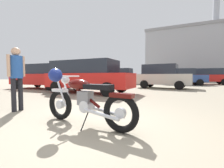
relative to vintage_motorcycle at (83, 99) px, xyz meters
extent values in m
plane|color=gray|center=(0.11, 0.15, -0.49)|extent=(80.00, 80.00, 0.00)
torus|color=black|center=(-0.65, 0.15, -0.17)|extent=(0.65, 0.23, 0.64)
cylinder|color=silver|center=(-0.65, 0.15, -0.17)|extent=(0.19, 0.11, 0.18)
torus|color=black|center=(0.76, -0.12, -0.17)|extent=(0.65, 0.23, 0.64)
cylinder|color=silver|center=(0.76, -0.12, -0.17)|extent=(0.19, 0.11, 0.18)
cube|color=silver|center=(-0.65, 0.15, 0.13)|extent=(0.38, 0.20, 0.06)
cube|color=#4C0C0A|center=(0.78, -0.13, 0.12)|extent=(0.42, 0.20, 0.07)
cylinder|color=silver|center=(-0.54, 0.05, 0.11)|extent=(0.29, 0.09, 0.58)
cylinder|color=silver|center=(-0.51, 0.20, 0.11)|extent=(0.29, 0.09, 0.58)
sphere|color=silver|center=(-0.48, 0.12, 0.35)|extent=(0.17, 0.17, 0.17)
cylinder|color=silver|center=(-0.40, 0.10, 0.42)|extent=(0.14, 0.61, 0.03)
sphere|color=navy|center=(-0.46, -0.19, 0.44)|extent=(0.25, 0.25, 0.25)
cylinder|color=#4C0C0A|center=(0.00, 0.03, 0.09)|extent=(0.75, 0.20, 0.47)
ellipsoid|color=#4C0C0A|center=(-0.12, 0.05, 0.27)|extent=(0.55, 0.31, 0.20)
cube|color=black|center=(0.33, -0.04, 0.24)|extent=(0.57, 0.30, 0.09)
cube|color=slate|center=(0.04, 0.02, 0.02)|extent=(0.29, 0.23, 0.26)
cylinder|color=silver|center=(0.08, 0.01, -0.13)|extent=(0.25, 0.24, 0.22)
cylinder|color=silver|center=(0.43, -0.16, -0.21)|extent=(0.70, 0.19, 0.14)
cylinder|color=silver|center=(0.47, 0.04, -0.21)|extent=(0.70, 0.19, 0.14)
cylinder|color=black|center=(0.14, -0.18, -0.33)|extent=(0.06, 0.24, 0.33)
cylinder|color=black|center=(-2.22, 0.49, -0.06)|extent=(0.12, 0.12, 0.86)
cylinder|color=black|center=(-2.24, 0.31, -0.06)|extent=(0.12, 0.12, 0.86)
cylinder|color=#234C93|center=(-2.23, 0.40, 0.66)|extent=(0.30, 0.30, 0.58)
cylinder|color=tan|center=(-2.21, 0.59, 0.69)|extent=(0.08, 0.08, 0.55)
cylinder|color=tan|center=(-2.25, 0.21, 0.69)|extent=(0.08, 0.08, 0.55)
sphere|color=tan|center=(-2.23, 0.40, 1.06)|extent=(0.22, 0.22, 0.22)
cylinder|color=black|center=(-8.51, 5.22, -0.17)|extent=(0.65, 0.23, 0.64)
cylinder|color=black|center=(-8.46, 6.98, -0.17)|extent=(0.65, 0.23, 0.64)
cylinder|color=black|center=(-5.51, 5.13, -0.17)|extent=(0.65, 0.23, 0.64)
cylinder|color=black|center=(-5.46, 6.89, -0.17)|extent=(0.65, 0.23, 0.64)
cube|color=red|center=(-6.98, 6.05, 0.20)|extent=(4.75, 1.90, 0.74)
cube|color=#232833|center=(-6.68, 6.05, 0.91)|extent=(3.54, 1.70, 0.68)
cylinder|color=black|center=(2.50, 10.13, -0.19)|extent=(0.62, 0.29, 0.60)
cylinder|color=black|center=(2.23, 8.51, -0.19)|extent=(0.62, 0.29, 0.60)
cylinder|color=black|center=(0.14, 10.53, -0.19)|extent=(0.62, 0.29, 0.60)
cylinder|color=black|center=(-0.14, 8.91, -0.19)|extent=(0.62, 0.29, 0.60)
cube|color=beige|center=(1.18, 9.52, 0.19)|extent=(4.12, 2.27, 0.76)
cube|color=#232833|center=(0.94, 9.56, 0.93)|extent=(2.62, 1.90, 0.72)
cylinder|color=black|center=(-2.03, 14.90, -0.19)|extent=(0.62, 0.24, 0.60)
cylinder|color=black|center=(-2.18, 13.26, -0.19)|extent=(0.62, 0.24, 0.60)
cylinder|color=black|center=(-4.42, 15.12, -0.19)|extent=(0.62, 0.24, 0.60)
cylinder|color=black|center=(-4.57, 13.49, -0.19)|extent=(0.62, 0.24, 0.60)
cube|color=beige|center=(-3.30, 14.19, 0.19)|extent=(4.04, 1.99, 0.76)
cube|color=#232833|center=(-3.55, 14.22, 0.93)|extent=(2.53, 1.74, 0.72)
cylinder|color=black|center=(1.67, 13.66, -0.18)|extent=(0.63, 0.22, 0.62)
cylinder|color=black|center=(1.62, 15.37, -0.18)|extent=(0.63, 0.22, 0.62)
cylinder|color=black|center=(4.37, 13.74, -0.18)|extent=(0.63, 0.22, 0.62)
cylinder|color=black|center=(4.32, 15.46, -0.18)|extent=(0.63, 0.22, 0.62)
cube|color=#2D4784|center=(2.99, 14.56, 0.18)|extent=(4.25, 1.85, 0.72)
cube|color=#232833|center=(2.99, 14.56, 0.86)|extent=(2.05, 1.62, 0.64)
cylinder|color=black|center=(-0.91, 5.52, -0.17)|extent=(0.65, 0.26, 0.64)
cylinder|color=black|center=(-1.03, 3.77, -0.17)|extent=(0.65, 0.26, 0.64)
cylinder|color=black|center=(-3.90, 5.74, -0.17)|extent=(0.65, 0.26, 0.64)
cylinder|color=black|center=(-4.03, 3.98, -0.17)|extent=(0.65, 0.26, 0.64)
cube|color=red|center=(-2.47, 4.75, 0.20)|extent=(4.81, 2.09, 0.74)
cube|color=#232833|center=(-2.77, 4.77, 0.91)|extent=(3.61, 1.85, 0.68)
cylinder|color=black|center=(7.03, 17.73, -0.17)|extent=(0.65, 0.23, 0.64)
cylinder|color=black|center=(4.03, 17.81, -0.17)|extent=(0.65, 0.23, 0.64)
cylinder|color=black|center=(3.99, 16.05, -0.17)|extent=(0.65, 0.23, 0.64)
cube|color=red|center=(5.51, 16.89, 0.20)|extent=(4.74, 1.88, 0.74)
cube|color=#232833|center=(5.21, 16.90, 0.91)|extent=(3.54, 1.69, 0.68)
cube|color=#9EA0A8|center=(6.03, 32.92, 4.28)|extent=(17.46, 12.91, 9.55)
cube|color=gray|center=(6.03, 32.92, 9.31)|extent=(17.79, 13.23, 0.50)
cylinder|color=#9EA0A8|center=(10.13, 32.55, 14.21)|extent=(1.10, 1.10, 10.30)
camera|label=1|loc=(1.47, -2.42, 0.43)|focal=24.15mm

